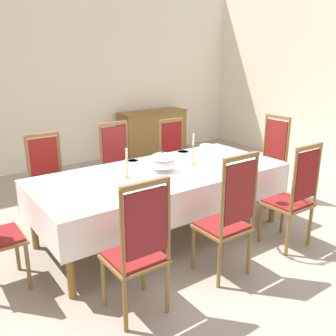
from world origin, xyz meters
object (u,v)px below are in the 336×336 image
at_px(chair_south_a, 138,249).
at_px(chair_north_c, 176,156).
at_px(chair_south_b, 228,217).
at_px(bowl_far_right, 133,161).
at_px(chair_south_c, 294,196).
at_px(bowl_near_right, 183,152).
at_px(sideboard, 153,133).
at_px(bowl_near_left, 207,146).
at_px(bowl_far_left, 142,192).
at_px(spoon_secondary, 189,152).
at_px(dining_table, 162,177).
at_px(soup_tureen, 163,162).
at_px(chair_north_a, 49,180).
at_px(chair_head_east, 269,160).
at_px(candlestick_east, 193,152).
at_px(spoon_primary, 212,146).
at_px(candlestick_west, 127,167).
at_px(chair_north_b, 119,165).

xyz_separation_m(chair_south_a, chair_north_c, (1.90, 2.05, -0.02)).
xyz_separation_m(chair_south_b, bowl_far_right, (-0.10, 1.51, 0.18)).
distance_m(chair_south_c, bowl_near_right, 1.53).
bearing_deg(sideboard, bowl_near_left, 72.88).
bearing_deg(bowl_far_left, spoon_secondary, 36.15).
relative_size(dining_table, spoon_secondary, 15.77).
height_order(soup_tureen, spoon_secondary, soup_tureen).
bearing_deg(chair_south_c, soup_tureen, 132.93).
xyz_separation_m(chair_south_b, spoon_secondary, (0.76, 1.52, 0.17)).
height_order(chair_north_a, chair_head_east, chair_head_east).
xyz_separation_m(chair_north_c, candlestick_east, (-0.52, -1.03, 0.35)).
bearing_deg(chair_south_c, bowl_near_right, 101.81).
bearing_deg(bowl_far_left, candlestick_east, 25.49).
height_order(bowl_near_left, bowl_near_right, bowl_near_left).
relative_size(bowl_near_left, bowl_near_right, 1.15).
xyz_separation_m(chair_head_east, spoon_primary, (-0.57, 0.54, 0.17)).
bearing_deg(candlestick_west, candlestick_east, 0.00).
relative_size(soup_tureen, bowl_near_right, 1.66).
relative_size(dining_table, chair_south_c, 2.42).
distance_m(candlestick_west, spoon_primary, 1.76).
distance_m(chair_south_b, soup_tureen, 1.07).
bearing_deg(spoon_secondary, chair_head_east, -32.70).
relative_size(chair_south_b, spoon_secondary, 6.80).
bearing_deg(chair_south_b, sideboard, 65.33).
bearing_deg(chair_north_a, dining_table, 132.29).
bearing_deg(soup_tureen, chair_south_b, -89.84).
height_order(chair_head_east, sideboard, chair_head_east).
xyz_separation_m(chair_north_a, chair_north_b, (0.94, 0.00, 0.01)).
xyz_separation_m(chair_south_b, candlestick_west, (-0.45, 1.03, 0.29)).
relative_size(chair_south_c, spoon_secondary, 6.51).
height_order(chair_south_a, soup_tureen, chair_south_a).
xyz_separation_m(chair_north_b, bowl_near_right, (0.64, -0.57, 0.20)).
height_order(dining_table, chair_south_b, chair_south_b).
bearing_deg(chair_south_a, soup_tureen, 47.63).
relative_size(chair_north_b, bowl_far_left, 6.11).
height_order(chair_south_a, spoon_primary, chair_south_a).
xyz_separation_m(chair_north_a, bowl_near_right, (1.58, -0.57, 0.21)).
relative_size(dining_table, chair_north_a, 2.51).
relative_size(chair_south_a, chair_north_c, 1.06).
distance_m(chair_north_b, chair_south_c, 2.27).
relative_size(chair_south_b, chair_head_east, 1.00).
height_order(chair_north_c, bowl_near_right, chair_north_c).
xyz_separation_m(chair_north_b, candlestick_west, (-0.45, -1.03, 0.31)).
xyz_separation_m(chair_south_c, chair_north_c, (0.00, 2.05, -0.02)).
relative_size(soup_tureen, sideboard, 0.20).
distance_m(chair_head_east, bowl_near_left, 0.89).
bearing_deg(chair_north_a, spoon_secondary, 162.38).
bearing_deg(chair_north_c, bowl_far_left, 44.74).
bearing_deg(spoon_primary, chair_south_c, -100.88).
distance_m(chair_north_b, candlestick_west, 1.16).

